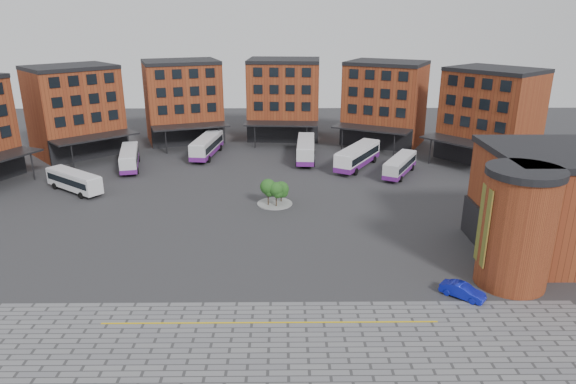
{
  "coord_description": "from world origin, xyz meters",
  "views": [
    {
      "loc": [
        3.08,
        -48.0,
        22.65
      ],
      "look_at": [
        3.59,
        5.12,
        4.0
      ],
      "focal_mm": 32.0,
      "sensor_mm": 36.0,
      "label": 1
    }
  ],
  "objects_px": {
    "bus_d": "(306,149)",
    "bus_f": "(400,165)",
    "bus_e": "(358,156)",
    "tree_island": "(275,190)",
    "bus_a": "(74,180)",
    "bus_c": "(207,146)",
    "bus_b": "(129,158)",
    "blue_car": "(463,291)"
  },
  "relations": [
    {
      "from": "bus_c",
      "to": "bus_d",
      "type": "height_order",
      "value": "bus_d"
    },
    {
      "from": "bus_d",
      "to": "bus_f",
      "type": "xyz_separation_m",
      "value": [
        13.46,
        -8.31,
        -0.28
      ]
    },
    {
      "from": "tree_island",
      "to": "blue_car",
      "type": "distance_m",
      "value": 27.31
    },
    {
      "from": "bus_e",
      "to": "blue_car",
      "type": "bearing_deg",
      "value": -54.54
    },
    {
      "from": "bus_c",
      "to": "blue_car",
      "type": "bearing_deg",
      "value": -50.81
    },
    {
      "from": "bus_c",
      "to": "bus_d",
      "type": "bearing_deg",
      "value": -1.03
    },
    {
      "from": "bus_d",
      "to": "blue_car",
      "type": "xyz_separation_m",
      "value": [
        11.36,
        -42.64,
        -1.18
      ]
    },
    {
      "from": "tree_island",
      "to": "bus_f",
      "type": "height_order",
      "value": "tree_island"
    },
    {
      "from": "tree_island",
      "to": "bus_a",
      "type": "bearing_deg",
      "value": 168.96
    },
    {
      "from": "blue_car",
      "to": "tree_island",
      "type": "bearing_deg",
      "value": 75.37
    },
    {
      "from": "bus_b",
      "to": "bus_e",
      "type": "distance_m",
      "value": 34.96
    },
    {
      "from": "bus_c",
      "to": "bus_b",
      "type": "bearing_deg",
      "value": -139.94
    },
    {
      "from": "bus_b",
      "to": "bus_d",
      "type": "xyz_separation_m",
      "value": [
        27.17,
        4.39,
        0.18
      ]
    },
    {
      "from": "bus_a",
      "to": "blue_car",
      "type": "xyz_separation_m",
      "value": [
        42.81,
        -27.34,
        -1.03
      ]
    },
    {
      "from": "blue_car",
      "to": "bus_e",
      "type": "bearing_deg",
      "value": 44.85
    },
    {
      "from": "tree_island",
      "to": "bus_e",
      "type": "distance_m",
      "value": 20.36
    },
    {
      "from": "bus_e",
      "to": "blue_car",
      "type": "height_order",
      "value": "bus_e"
    },
    {
      "from": "bus_b",
      "to": "bus_f",
      "type": "relative_size",
      "value": 1.11
    },
    {
      "from": "bus_d",
      "to": "bus_f",
      "type": "bearing_deg",
      "value": -28.41
    },
    {
      "from": "tree_island",
      "to": "bus_e",
      "type": "xyz_separation_m",
      "value": [
        12.4,
        16.15,
        -0.07
      ]
    },
    {
      "from": "tree_island",
      "to": "bus_e",
      "type": "height_order",
      "value": "tree_island"
    },
    {
      "from": "blue_car",
      "to": "bus_b",
      "type": "bearing_deg",
      "value": 84.72
    },
    {
      "from": "bus_c",
      "to": "bus_e",
      "type": "xyz_separation_m",
      "value": [
        24.07,
        -6.89,
        0.04
      ]
    },
    {
      "from": "bus_c",
      "to": "blue_car",
      "type": "xyz_separation_m",
      "value": [
        27.64,
        -45.14,
        -1.17
      ]
    },
    {
      "from": "bus_a",
      "to": "bus_c",
      "type": "height_order",
      "value": "bus_c"
    },
    {
      "from": "bus_c",
      "to": "bus_f",
      "type": "relative_size",
      "value": 1.21
    },
    {
      "from": "bus_c",
      "to": "bus_f",
      "type": "distance_m",
      "value": 31.65
    },
    {
      "from": "tree_island",
      "to": "bus_c",
      "type": "xyz_separation_m",
      "value": [
        -11.66,
        23.04,
        -0.12
      ]
    },
    {
      "from": "bus_c",
      "to": "blue_car",
      "type": "height_order",
      "value": "bus_c"
    },
    {
      "from": "bus_a",
      "to": "bus_f",
      "type": "relative_size",
      "value": 0.93
    },
    {
      "from": "bus_e",
      "to": "blue_car",
      "type": "distance_m",
      "value": 38.44
    },
    {
      "from": "bus_a",
      "to": "bus_e",
      "type": "height_order",
      "value": "bus_e"
    },
    {
      "from": "bus_b",
      "to": "bus_d",
      "type": "bearing_deg",
      "value": -4.16
    },
    {
      "from": "bus_d",
      "to": "bus_f",
      "type": "height_order",
      "value": "bus_d"
    },
    {
      "from": "bus_d",
      "to": "bus_f",
      "type": "distance_m",
      "value": 15.82
    },
    {
      "from": "bus_b",
      "to": "blue_car",
      "type": "distance_m",
      "value": 54.3
    },
    {
      "from": "bus_a",
      "to": "bus_d",
      "type": "distance_m",
      "value": 34.97
    },
    {
      "from": "bus_e",
      "to": "bus_f",
      "type": "xyz_separation_m",
      "value": [
        5.68,
        -3.93,
        -0.31
      ]
    },
    {
      "from": "blue_car",
      "to": "bus_a",
      "type": "bearing_deg",
      "value": 96.94
    },
    {
      "from": "bus_a",
      "to": "bus_f",
      "type": "distance_m",
      "value": 45.45
    },
    {
      "from": "tree_island",
      "to": "bus_a",
      "type": "relative_size",
      "value": 0.48
    },
    {
      "from": "tree_island",
      "to": "bus_a",
      "type": "height_order",
      "value": "tree_island"
    }
  ]
}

